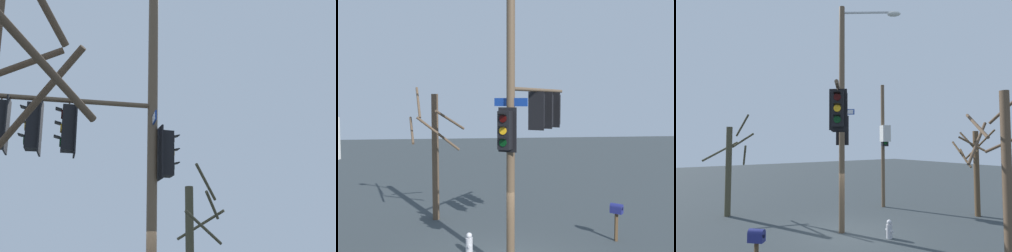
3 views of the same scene
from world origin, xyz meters
The scene contains 4 objects.
main_signal_pole_assembly centered at (-0.53, 0.71, 5.09)m, with size 4.16×4.71×9.86m.
fire_hydrant centered at (-1.27, -1.01, 0.34)m, with size 0.38×0.24×0.73m.
mailbox centered at (-1.84, 4.42, 1.11)m, with size 0.47×0.49×1.41m.
bare_tree_behind_pole centered at (-5.15, -2.42, 2.97)m, with size 2.09×2.46×5.78m.
Camera 2 is at (11.44, -1.17, 5.23)m, focal length 40.90 mm.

